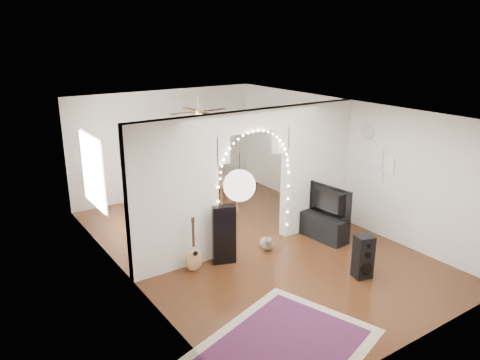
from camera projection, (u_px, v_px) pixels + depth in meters
floor at (251, 245)px, 9.34m from camera, size 7.50×7.50×0.00m
ceiling at (252, 110)px, 8.52m from camera, size 5.00×7.50×0.02m
wall_back at (166, 143)px, 11.89m from camera, size 5.00×0.02×2.70m
wall_front at (422, 254)px, 5.97m from camera, size 5.00×0.02×2.70m
wall_left at (126, 206)px, 7.59m from camera, size 0.02×7.50×2.70m
wall_right at (344, 161)px, 10.27m from camera, size 0.02×7.50×2.70m
divider_wall at (251, 177)px, 8.91m from camera, size 5.00×0.20×2.70m
fairy_lights at (256, 172)px, 8.77m from camera, size 1.64×0.04×1.60m
window at (93, 171)px, 8.98m from camera, size 0.04×1.20×1.40m
wall_clock at (367, 132)px, 9.55m from camera, size 0.03×0.31×0.31m
picture_frames at (380, 165)px, 9.42m from camera, size 0.02×0.50×0.70m
paper_lantern at (239, 186)px, 5.75m from camera, size 0.40×0.40×0.40m
ceiling_fan at (199, 111)px, 10.19m from camera, size 1.10×1.10×0.30m
area_rug at (282, 349)px, 6.24m from camera, size 2.97×2.57×0.02m
guitar_case at (224, 235)px, 8.44m from camera, size 0.44×0.28×1.10m
acoustic_guitar at (194, 251)px, 8.20m from camera, size 0.35×0.13×0.86m
tabby_cat at (267, 243)px, 9.07m from camera, size 0.33×0.52×0.35m
floor_speaker at (363, 257)px, 7.99m from camera, size 0.36×0.33×0.77m
media_console at (324, 227)px, 9.53m from camera, size 0.50×1.03×0.50m
tv at (326, 202)px, 9.36m from camera, size 0.25×1.08×0.62m
bookcase at (186, 167)px, 12.11m from camera, size 1.40×0.48×1.42m
dining_table at (211, 185)px, 10.78m from camera, size 1.25×0.88×0.76m
flower_vase at (211, 178)px, 10.73m from camera, size 0.19×0.19×0.19m
dining_chair_left at (159, 204)px, 10.81m from camera, size 0.73×0.74×0.53m
dining_chair_right at (200, 190)px, 11.88m from camera, size 0.48×0.49×0.44m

